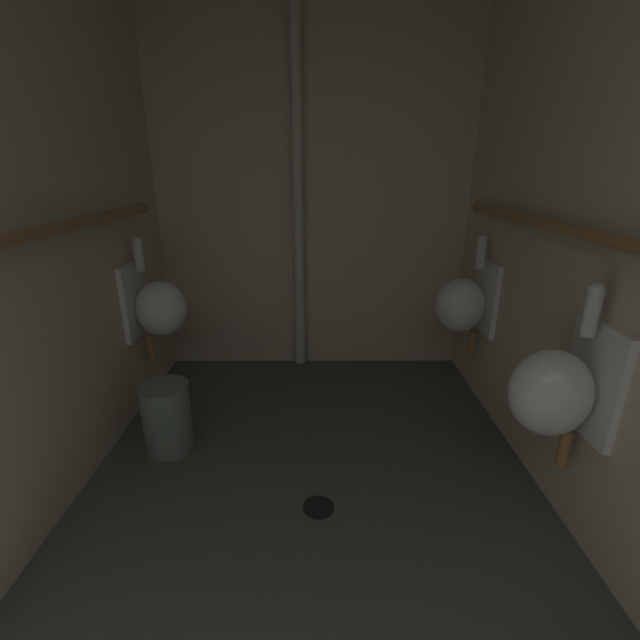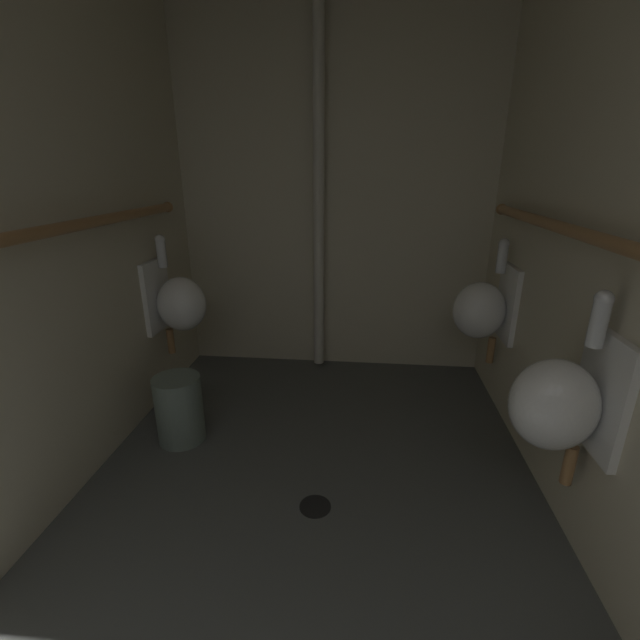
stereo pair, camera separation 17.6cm
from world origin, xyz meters
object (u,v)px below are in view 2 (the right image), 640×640
urinal_left_mid (178,302)px  urinal_right_mid (560,402)px  floor_drain (315,506)px  waste_bin (179,409)px  standpipe_back_wall (319,199)px  urinal_right_far (483,309)px

urinal_left_mid → urinal_right_mid: bearing=-29.0°
urinal_left_mid → urinal_right_mid: 2.11m
floor_drain → waste_bin: (-0.79, 0.44, 0.18)m
floor_drain → urinal_right_mid: bearing=-5.8°
standpipe_back_wall → urinal_right_far: bearing=-24.3°
urinal_right_far → standpipe_back_wall: standpipe_back_wall is taller
urinal_right_far → urinal_right_mid: bearing=-90.0°
urinal_right_mid → floor_drain: 1.09m
floor_drain → urinal_left_mid: bearing=135.7°
urinal_left_mid → urinal_right_mid: same height
standpipe_back_wall → floor_drain: 1.90m
floor_drain → standpipe_back_wall: bearing=95.3°
urinal_right_mid → floor_drain: (-0.89, 0.09, -0.63)m
urinal_left_mid → waste_bin: (0.17, -0.50, -0.45)m
urinal_right_mid → standpipe_back_wall: (-1.02, 1.54, 0.59)m
standpipe_back_wall → waste_bin: standpipe_back_wall is taller
urinal_left_mid → floor_drain: urinal_left_mid is taller
urinal_right_mid → waste_bin: (-1.68, 0.53, -0.45)m
waste_bin → floor_drain: bearing=-29.0°
waste_bin → urinal_right_far: bearing=18.2°
urinal_right_mid → standpipe_back_wall: size_ratio=0.32×
waste_bin → urinal_right_mid: bearing=-17.4°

